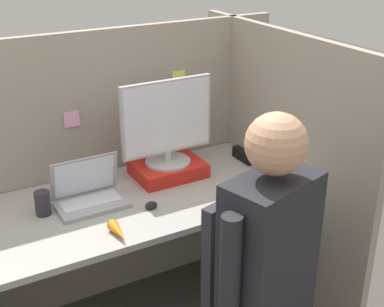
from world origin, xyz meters
TOP-DOWN VIEW (x-y plane):
  - cubicle_panel_back at (0.00, 0.73)m, footprint 2.11×0.05m
  - cubicle_panel_right at (0.83, 0.28)m, footprint 0.04×1.34m
  - desk at (0.00, 0.35)m, footprint 1.61×0.70m
  - paper_box at (0.31, 0.49)m, footprint 0.34×0.26m
  - monitor at (0.31, 0.50)m, footprint 0.47×0.23m
  - laptop at (-0.14, 0.40)m, footprint 0.31×0.21m
  - mouse at (0.09, 0.23)m, footprint 0.06×0.04m
  - stapler at (0.74, 0.46)m, footprint 0.04×0.15m
  - carrot_toy at (-0.13, 0.09)m, footprint 0.05×0.15m
  - person at (0.21, -0.48)m, footprint 0.47×0.44m
  - pen_cup at (-0.34, 0.42)m, footprint 0.07×0.07m

SIDE VIEW (x-z plane):
  - desk at x=0.00m, z-range 0.20..0.95m
  - cubicle_panel_right at x=0.83m, z-range 0.00..1.47m
  - cubicle_panel_back at x=0.00m, z-range 0.00..1.47m
  - mouse at x=0.09m, z-range 0.75..0.78m
  - carrot_toy at x=-0.13m, z-range 0.75..0.80m
  - stapler at x=0.74m, z-range 0.75..0.81m
  - paper_box at x=0.31m, z-range 0.75..0.82m
  - laptop at x=-0.14m, z-range 0.69..0.90m
  - pen_cup at x=-0.34m, z-range 0.75..0.86m
  - person at x=0.21m, z-range 0.12..1.50m
  - monitor at x=0.31m, z-range 0.82..1.25m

